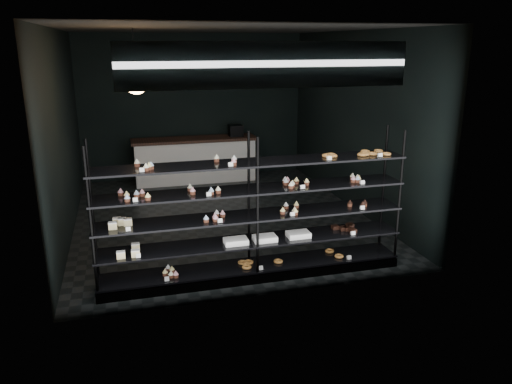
% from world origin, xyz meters
% --- Properties ---
extents(room, '(5.01, 6.01, 3.20)m').
position_xyz_m(room, '(0.00, 0.00, 1.60)').
color(room, black).
rests_on(room, ground).
extents(display_shelf, '(4.00, 0.50, 1.91)m').
position_xyz_m(display_shelf, '(-0.08, -2.45, 0.63)').
color(display_shelf, black).
rests_on(display_shelf, room).
extents(signage, '(3.30, 0.05, 0.50)m').
position_xyz_m(signage, '(0.00, -2.93, 2.75)').
color(signage, '#0B123A').
rests_on(signage, room).
extents(pendant_lamp, '(0.34, 0.34, 0.90)m').
position_xyz_m(pendant_lamp, '(-1.36, -0.92, 2.45)').
color(pendant_lamp, black).
rests_on(pendant_lamp, room).
extents(service_counter, '(2.72, 0.65, 1.23)m').
position_xyz_m(service_counter, '(-0.06, 2.50, 0.50)').
color(service_counter, silver).
rests_on(service_counter, room).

